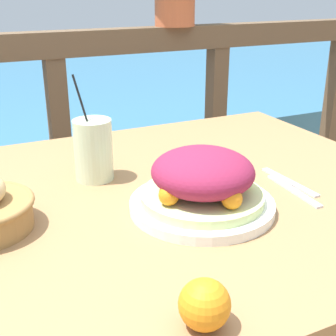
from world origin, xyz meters
name	(u,v)px	position (x,y,z in m)	size (l,w,h in m)	color
patio_table	(150,228)	(0.00, 0.00, 0.64)	(1.28, 0.97, 0.71)	#997047
railing_fence	(58,116)	(0.00, 0.85, 0.68)	(2.80, 0.08, 0.99)	brown
salad_plate	(203,185)	(0.07, -0.11, 0.77)	(0.29, 0.29, 0.13)	white
drink_glass	(93,150)	(-0.08, 0.14, 0.79)	(0.09, 0.09, 0.25)	beige
fork	(293,191)	(0.30, -0.12, 0.72)	(0.03, 0.18, 0.00)	silver
knife	(289,182)	(0.32, -0.07, 0.72)	(0.02, 0.18, 0.00)	silver
orange_near_basket	(204,304)	(-0.10, -0.41, 0.75)	(0.07, 0.07, 0.07)	orange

